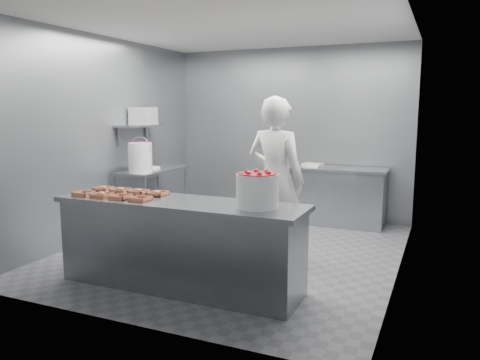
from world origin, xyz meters
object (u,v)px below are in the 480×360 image
Objects in this scene: tray_1 at (102,195)px; tray_2 at (121,197)px; tray_7 at (158,193)px; appliance at (143,116)px; tray_6 at (139,192)px; service_counter at (180,244)px; glaze_bucket at (140,157)px; tray_4 at (103,189)px; tray_5 at (121,190)px; back_counter at (337,196)px; tray_3 at (141,199)px; strawberry_tub at (257,189)px; tray_0 at (84,193)px; worker at (276,181)px; prep_table at (152,189)px.

tray_2 is at bearing 0.00° from tray_1.
tray_2 is 0.39m from tray_7.
tray_2 is 0.54× the size of appliance.
service_counter is at bearing -14.71° from tray_6.
appliance reaches higher than glaze_bucket.
tray_4 and tray_5 have the same top height.
tray_3 is at bearing -110.12° from back_counter.
tray_5 is (-0.48, 0.31, 0.00)m from tray_3.
appliance is (-1.47, 1.86, 0.77)m from tray_7.
tray_1 is 1.00× the size of tray_6.
tray_3 is 1.21m from strawberry_tub.
tray_6 is at bearing 33.03° from tray_0.
tray_6 is 0.10× the size of worker.
prep_table is at bearing 116.78° from tray_2.
tray_0 is 0.72m from tray_3.
tray_7 is at bearing 172.99° from strawberry_tub.
glaze_bucket reaches higher than tray_0.
tray_3 is (1.30, -2.10, 0.33)m from prep_table.
strawberry_tub is at bearing 0.61° from service_counter.
tray_2 is 0.31m from tray_6.
tray_7 is at bearing -49.05° from glaze_bucket.
glaze_bucket is 0.76m from appliance.
tray_5 reaches higher than back_counter.
tray_1 reaches higher than tray_2.
tray_3 is 1.63m from worker.
tray_5 is at bearing 43.64° from worker.
strawberry_tub is (1.43, 0.16, 0.15)m from tray_2.
service_counter is 13.88× the size of tray_6.
worker reaches higher than appliance.
tray_6 reaches higher than tray_2.
tray_7 is (-0.35, 0.16, 0.47)m from service_counter.
tray_1 is (-1.73, -3.40, 0.47)m from back_counter.
glaze_bucket is at bearing 135.14° from service_counter.
tray_0 is 0.57m from tray_6.
tray_6 is at bearing 0.00° from tray_4.
tray_7 is (0.48, 0.31, 0.00)m from tray_1.
tray_5 is (0.24, 0.00, 0.00)m from tray_4.
tray_3 is 0.54× the size of appliance.
back_counter is 3.66m from tray_3.
tray_6 is at bearing -115.72° from back_counter.
tray_7 is at bearing 32.86° from tray_1.
worker is 2.24m from glaze_bucket.
tray_5 is at bearing 180.00° from tray_6.
tray_2 is at bearing 56.41° from worker.
prep_table and back_counter have the same top height.
worker is (1.68, 1.32, 0.05)m from tray_0.
prep_table is at bearing 142.05° from strawberry_tub.
tray_0 is at bearing 180.00° from tray_1.
tray_1 is 0.39m from tray_6.
tray_0 and tray_3 have the same top height.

